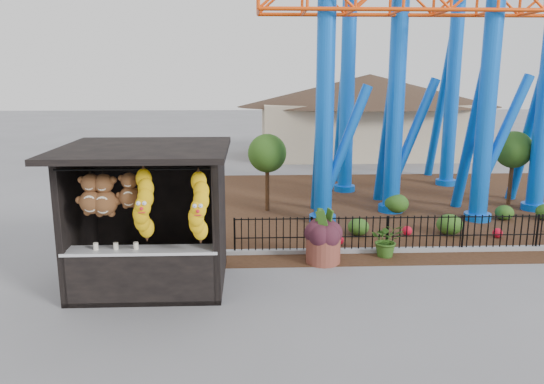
{
  "coord_description": "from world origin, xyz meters",
  "views": [
    {
      "loc": [
        -0.8,
        -10.13,
        4.59
      ],
      "look_at": [
        -0.3,
        1.5,
        2.0
      ],
      "focal_mm": 35.0,
      "sensor_mm": 36.0,
      "label": 1
    }
  ],
  "objects_px": {
    "prize_booth": "(147,220)",
    "terracotta_planter": "(323,250)",
    "roller_coaster": "(425,18)",
    "potted_plant": "(387,240)"
  },
  "relations": [
    {
      "from": "prize_booth",
      "to": "potted_plant",
      "type": "distance_m",
      "value": 6.08
    },
    {
      "from": "terracotta_planter",
      "to": "potted_plant",
      "type": "bearing_deg",
      "value": 12.07
    },
    {
      "from": "prize_booth",
      "to": "potted_plant",
      "type": "relative_size",
      "value": 3.88
    },
    {
      "from": "terracotta_planter",
      "to": "potted_plant",
      "type": "height_order",
      "value": "potted_plant"
    },
    {
      "from": "prize_booth",
      "to": "terracotta_planter",
      "type": "height_order",
      "value": "prize_booth"
    },
    {
      "from": "prize_booth",
      "to": "terracotta_planter",
      "type": "xyz_separation_m",
      "value": [
        4.01,
        1.44,
        -1.22
      ]
    },
    {
      "from": "roller_coaster",
      "to": "terracotta_planter",
      "type": "bearing_deg",
      "value": -124.85
    },
    {
      "from": "prize_booth",
      "to": "roller_coaster",
      "type": "distance_m",
      "value": 11.99
    },
    {
      "from": "prize_booth",
      "to": "roller_coaster",
      "type": "height_order",
      "value": "roller_coaster"
    },
    {
      "from": "roller_coaster",
      "to": "terracotta_planter",
      "type": "distance_m",
      "value": 9.44
    }
  ]
}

